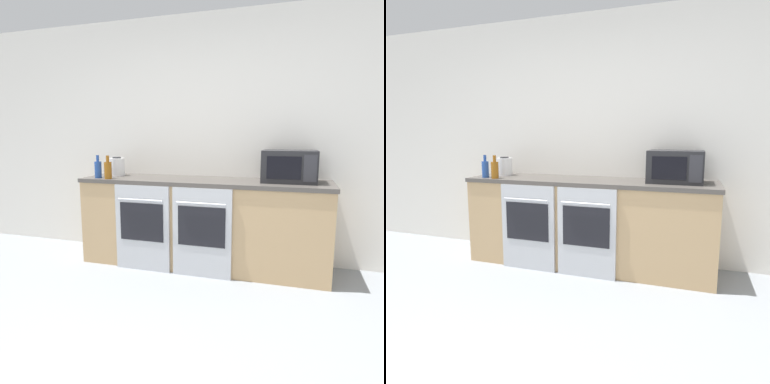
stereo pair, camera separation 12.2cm
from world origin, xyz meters
TOP-DOWN VIEW (x-y plane):
  - wall_back at (0.00, 2.38)m, footprint 10.00×0.06m
  - counter_back at (0.00, 2.05)m, footprint 2.51×0.62m
  - oven_left at (-0.53, 1.73)m, footprint 0.57×0.06m
  - oven_right at (0.08, 1.73)m, footprint 0.57×0.06m
  - microwave at (0.84, 2.09)m, footprint 0.50×0.38m
  - bottle_amber at (-0.94, 1.81)m, footprint 0.08×0.08m
  - bottle_blue at (-1.08, 1.85)m, footprint 0.07×0.07m
  - kettle at (-1.00, 2.10)m, footprint 0.17×0.17m

SIDE VIEW (x-z plane):
  - oven_left at x=-0.53m, z-range 0.01..0.87m
  - oven_right at x=0.08m, z-range 0.01..0.87m
  - counter_back at x=0.00m, z-range 0.00..0.90m
  - bottle_blue at x=-1.08m, z-range 0.88..1.12m
  - bottle_amber at x=-0.94m, z-range 0.88..1.12m
  - kettle at x=-1.00m, z-range 0.90..1.10m
  - microwave at x=0.84m, z-range 0.90..1.21m
  - wall_back at x=0.00m, z-range 0.00..2.60m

